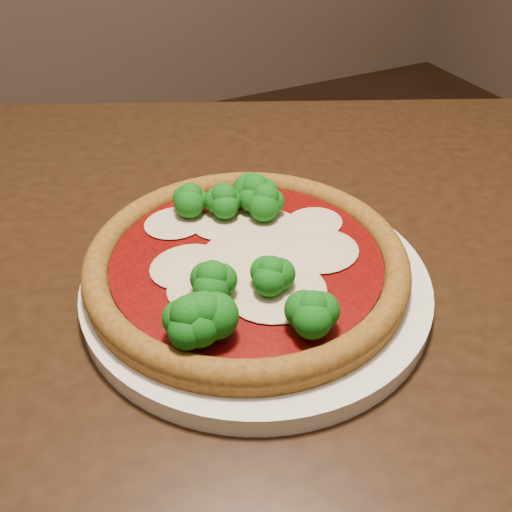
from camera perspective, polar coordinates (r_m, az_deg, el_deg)
name	(u,v)px	position (r m, az deg, el deg)	size (l,w,h in m)	color
dining_table	(254,367)	(0.59, -0.17, -11.07)	(1.32, 1.22, 0.75)	black
plate	(256,283)	(0.51, 0.00, -2.75)	(0.31, 0.31, 0.02)	silver
pizza	(245,259)	(0.50, -1.12, -0.28)	(0.29, 0.29, 0.06)	brown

